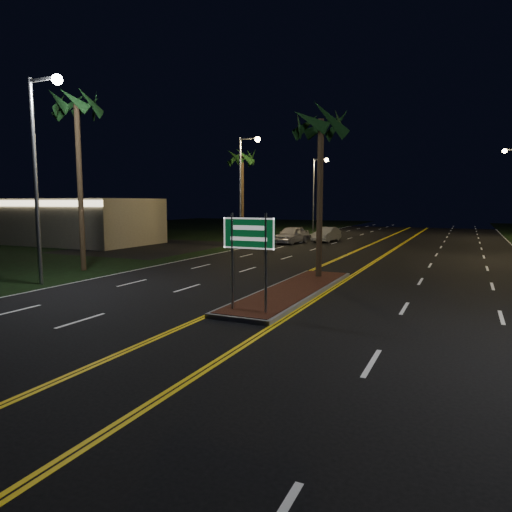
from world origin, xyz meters
The scene contains 13 objects.
ground centered at (0.00, 0.00, 0.00)m, with size 120.00×120.00×0.00m, color black.
grass_left centered at (-30.00, 25.00, 0.00)m, with size 40.00×110.00×0.01m, color black.
median_island centered at (0.00, 7.00, 0.08)m, with size 2.25×10.25×0.17m.
highway_sign centered at (0.00, 2.80, 2.40)m, with size 1.80×0.08×3.20m.
commercial_building centered at (-26.00, 19.99, 2.00)m, with size 15.00×8.12×4.00m.
streetlight_left_near centered at (-10.61, 4.00, 5.66)m, with size 1.91×0.44×9.00m.
streetlight_left_mid centered at (-10.61, 24.00, 5.66)m, with size 1.91×0.44×9.00m.
streetlight_left_far centered at (-10.61, 44.00, 5.66)m, with size 1.91×0.44×9.00m.
palm_median centered at (0.00, 10.50, 7.28)m, with size 2.40×2.40×8.30m.
palm_left_near centered at (-12.50, 8.00, 8.68)m, with size 2.40×2.40×9.80m.
palm_left_far centered at (-12.80, 28.00, 7.75)m, with size 2.40×2.40×8.80m.
car_near centered at (-8.00, 28.28, 0.91)m, with size 2.33×5.43×1.81m, color silver.
car_far centered at (-5.58, 31.26, 0.79)m, with size 2.03×4.75×1.58m, color #AFB3B9.
Camera 1 is at (6.34, -10.35, 3.69)m, focal length 32.00 mm.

